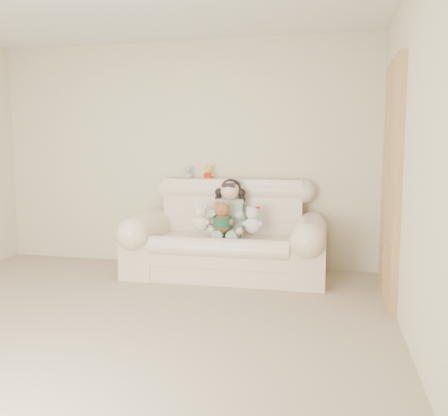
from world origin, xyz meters
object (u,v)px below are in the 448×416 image
brown_teddy (222,214)px  cream_teddy (201,216)px  white_cat (253,217)px  seated_child (230,207)px  sofa (226,229)px

brown_teddy → cream_teddy: brown_teddy is taller
white_cat → cream_teddy: (-0.55, 0.01, -0.00)m
seated_child → brown_teddy: seated_child is taller
sofa → white_cat: 0.36m
brown_teddy → seated_child: bearing=68.8°
sofa → white_cat: (0.30, -0.10, 0.15)m
white_cat → cream_teddy: white_cat is taller
sofa → seated_child: 0.24m
seated_child → cream_teddy: seated_child is taller
seated_child → white_cat: 0.34m
sofa → brown_teddy: size_ratio=5.46×
brown_teddy → white_cat: (0.31, 0.04, -0.02)m
sofa → seated_child: bearing=70.9°
seated_child → cream_teddy: bearing=-148.5°
sofa → cream_teddy: (-0.25, -0.10, 0.15)m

